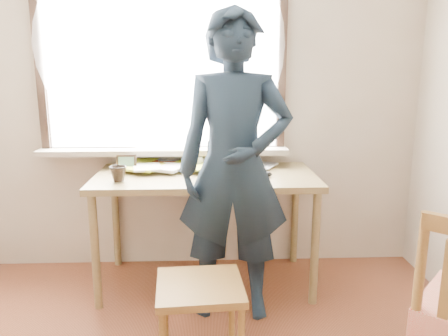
{
  "coord_description": "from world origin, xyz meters",
  "views": [
    {
      "loc": [
        0.12,
        -1.32,
        1.53
      ],
      "look_at": [
        0.21,
        0.95,
        1.01
      ],
      "focal_mm": 35.0,
      "sensor_mm": 36.0,
      "label": 1
    }
  ],
  "objects_px": {
    "desk": "(206,186)",
    "mug_dark": "(118,174)",
    "laptop": "(229,167)",
    "work_chair": "(200,296)",
    "mug_white": "(196,162)",
    "person": "(235,168)"
  },
  "relations": [
    {
      "from": "work_chair",
      "to": "person",
      "type": "distance_m",
      "value": 0.79
    },
    {
      "from": "mug_white",
      "to": "mug_dark",
      "type": "bearing_deg",
      "value": -142.4
    },
    {
      "from": "desk",
      "to": "mug_dark",
      "type": "height_order",
      "value": "mug_dark"
    },
    {
      "from": "person",
      "to": "desk",
      "type": "bearing_deg",
      "value": 119.05
    },
    {
      "from": "mug_white",
      "to": "person",
      "type": "distance_m",
      "value": 0.63
    },
    {
      "from": "mug_white",
      "to": "mug_dark",
      "type": "relative_size",
      "value": 1.02
    },
    {
      "from": "desk",
      "to": "person",
      "type": "height_order",
      "value": "person"
    },
    {
      "from": "mug_dark",
      "to": "laptop",
      "type": "bearing_deg",
      "value": 11.44
    },
    {
      "from": "laptop",
      "to": "mug_white",
      "type": "relative_size",
      "value": 3.25
    },
    {
      "from": "laptop",
      "to": "mug_white",
      "type": "height_order",
      "value": "laptop"
    },
    {
      "from": "mug_white",
      "to": "work_chair",
      "type": "relative_size",
      "value": 0.23
    },
    {
      "from": "mug_dark",
      "to": "person",
      "type": "distance_m",
      "value": 0.77
    },
    {
      "from": "laptop",
      "to": "mug_dark",
      "type": "bearing_deg",
      "value": -168.56
    },
    {
      "from": "mug_dark",
      "to": "work_chair",
      "type": "height_order",
      "value": "mug_dark"
    },
    {
      "from": "mug_white",
      "to": "mug_dark",
      "type": "distance_m",
      "value": 0.62
    },
    {
      "from": "work_chair",
      "to": "desk",
      "type": "bearing_deg",
      "value": 87.85
    },
    {
      "from": "desk",
      "to": "mug_dark",
      "type": "xyz_separation_m",
      "value": [
        -0.57,
        -0.18,
        0.13
      ]
    },
    {
      "from": "laptop",
      "to": "work_chair",
      "type": "height_order",
      "value": "laptop"
    },
    {
      "from": "desk",
      "to": "mug_dark",
      "type": "bearing_deg",
      "value": -162.28
    },
    {
      "from": "laptop",
      "to": "mug_white",
      "type": "bearing_deg",
      "value": 134.77
    },
    {
      "from": "desk",
      "to": "person",
      "type": "relative_size",
      "value": 0.81
    },
    {
      "from": "desk",
      "to": "mug_white",
      "type": "bearing_deg",
      "value": 109.36
    }
  ]
}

